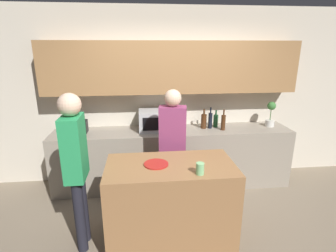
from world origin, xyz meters
name	(u,v)px	position (x,y,z in m)	size (l,w,h in m)	color
ground_plane	(188,245)	(0.00, 0.00, 0.00)	(14.00, 14.00, 0.00)	#7F705B
back_wall	(171,86)	(0.00, 1.66, 1.54)	(6.40, 0.40, 2.70)	beige
back_counter	(173,157)	(0.00, 1.39, 0.45)	(3.60, 0.62, 0.90)	gray
kitchen_island	(170,202)	(-0.18, 0.15, 0.46)	(1.37, 0.72, 0.92)	#996B42
microwave	(156,120)	(-0.25, 1.43, 1.05)	(0.52, 0.39, 0.30)	#B7BABC
toaster	(78,127)	(-1.40, 1.43, 0.99)	(0.26, 0.16, 0.18)	black
potted_plant	(271,114)	(1.55, 1.43, 1.10)	(0.14, 0.14, 0.40)	silver
bottle_0	(204,121)	(0.48, 1.44, 1.02)	(0.08, 0.08, 0.30)	#472814
bottle_1	(210,120)	(0.58, 1.43, 1.03)	(0.06, 0.06, 0.33)	black
bottle_2	(216,121)	(0.69, 1.49, 1.01)	(0.07, 0.07, 0.27)	#194723
bottle_3	(223,122)	(0.75, 1.32, 1.02)	(0.07, 0.07, 0.32)	#472814
plate_on_island	(156,164)	(-0.33, 0.16, 0.93)	(0.26, 0.26, 0.01)	red
cup_0	(200,169)	(0.08, -0.10, 0.98)	(0.08, 0.08, 0.12)	#83CA86
person_left	(173,141)	(-0.08, 0.77, 0.96)	(0.37, 0.24, 1.62)	black
person_center	(76,160)	(-1.15, 0.14, 1.02)	(0.22, 0.34, 1.71)	black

